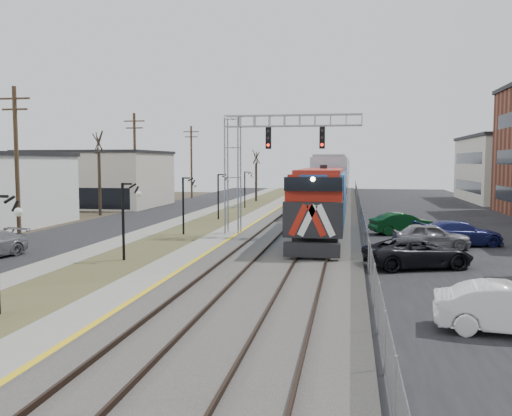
# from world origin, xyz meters

# --- Properties ---
(street_west) EXTENTS (7.00, 120.00, 0.04)m
(street_west) POSITION_xyz_m (-11.50, 35.00, 0.02)
(street_west) COLOR black
(street_west) RESTS_ON ground
(sidewalk) EXTENTS (2.00, 120.00, 0.08)m
(sidewalk) POSITION_xyz_m (-7.00, 35.00, 0.04)
(sidewalk) COLOR gray
(sidewalk) RESTS_ON ground
(grass_median) EXTENTS (4.00, 120.00, 0.06)m
(grass_median) POSITION_xyz_m (-4.00, 35.00, 0.03)
(grass_median) COLOR #494D29
(grass_median) RESTS_ON ground
(platform) EXTENTS (2.00, 120.00, 0.24)m
(platform) POSITION_xyz_m (-1.00, 35.00, 0.12)
(platform) COLOR gray
(platform) RESTS_ON ground
(ballast_bed) EXTENTS (8.00, 120.00, 0.20)m
(ballast_bed) POSITION_xyz_m (4.00, 35.00, 0.10)
(ballast_bed) COLOR #595651
(ballast_bed) RESTS_ON ground
(parking_lot) EXTENTS (16.00, 120.00, 0.04)m
(parking_lot) POSITION_xyz_m (16.00, 35.00, 0.02)
(parking_lot) COLOR black
(parking_lot) RESTS_ON ground
(platform_edge) EXTENTS (0.24, 120.00, 0.01)m
(platform_edge) POSITION_xyz_m (-0.12, 35.00, 0.24)
(platform_edge) COLOR gold
(platform_edge) RESTS_ON platform
(track_near) EXTENTS (1.58, 120.00, 0.15)m
(track_near) POSITION_xyz_m (2.00, 35.00, 0.28)
(track_near) COLOR #2D2119
(track_near) RESTS_ON ballast_bed
(track_far) EXTENTS (1.58, 120.00, 0.15)m
(track_far) POSITION_xyz_m (5.50, 35.00, 0.28)
(track_far) COLOR #2D2119
(track_far) RESTS_ON ballast_bed
(train) EXTENTS (3.00, 108.65, 5.33)m
(train) POSITION_xyz_m (5.50, 74.81, 2.94)
(train) COLOR #155DB1
(train) RESTS_ON ground
(signal_gantry) EXTENTS (9.00, 1.07, 8.15)m
(signal_gantry) POSITION_xyz_m (1.22, 27.99, 5.59)
(signal_gantry) COLOR gray
(signal_gantry) RESTS_ON ground
(lampposts) EXTENTS (0.14, 62.14, 4.00)m
(lampposts) POSITION_xyz_m (-4.00, 18.29, 2.00)
(lampposts) COLOR black
(lampposts) RESTS_ON ground
(utility_poles) EXTENTS (0.28, 80.28, 10.00)m
(utility_poles) POSITION_xyz_m (-14.50, 25.00, 5.00)
(utility_poles) COLOR #4C3823
(utility_poles) RESTS_ON ground
(fence) EXTENTS (0.04, 120.00, 1.60)m
(fence) POSITION_xyz_m (8.20, 35.00, 0.80)
(fence) COLOR gray
(fence) RESTS_ON ground
(bare_trees) EXTENTS (12.30, 42.30, 5.95)m
(bare_trees) POSITION_xyz_m (-12.66, 38.91, 2.70)
(bare_trees) COLOR #382D23
(bare_trees) RESTS_ON ground
(car_lot_c) EXTENTS (5.59, 3.91, 1.42)m
(car_lot_c) POSITION_xyz_m (10.56, 18.66, 0.71)
(car_lot_c) COLOR black
(car_lot_c) RESTS_ON ground
(car_lot_d) EXTENTS (5.53, 3.35, 1.50)m
(car_lot_d) POSITION_xyz_m (13.79, 26.06, 0.75)
(car_lot_d) COLOR navy
(car_lot_d) RESTS_ON ground
(car_lot_e) EXTENTS (4.51, 2.12, 1.49)m
(car_lot_e) POSITION_xyz_m (11.97, 24.65, 0.75)
(car_lot_e) COLOR gray
(car_lot_e) RESTS_ON ground
(car_lot_f) EXTENTS (4.77, 2.85, 1.48)m
(car_lot_f) POSITION_xyz_m (10.98, 30.82, 0.74)
(car_lot_f) COLOR #0C3D18
(car_lot_f) RESTS_ON ground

